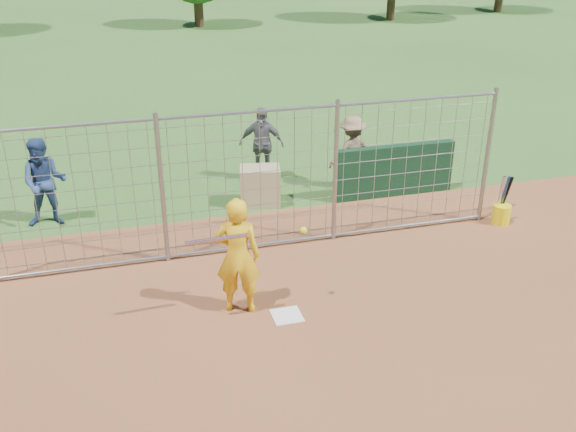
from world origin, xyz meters
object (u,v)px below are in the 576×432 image
object	(u,v)px
equipment_bin	(260,186)
bystander_a	(45,182)
bystander_b	(261,144)
batter	(238,256)
bystander_c	(352,152)
bucket_with_bats	(502,211)

from	to	relation	value
equipment_bin	bystander_a	bearing A→B (deg)	-170.58
bystander_a	bystander_b	world-z (taller)	bystander_a
batter	bystander_b	xyz separation A→B (m)	(1.57, 5.02, -0.07)
bystander_c	bucket_with_bats	distance (m)	3.33
bystander_b	bystander_a	bearing A→B (deg)	-144.23
batter	equipment_bin	size ratio (longest dim) A/B	2.27
batter	bystander_b	size ratio (longest dim) A/B	1.08
bystander_c	bucket_with_bats	size ratio (longest dim) A/B	1.63
bucket_with_bats	bystander_c	bearing A→B (deg)	130.24
bystander_a	bucket_with_bats	world-z (taller)	bystander_a
bystander_b	bucket_with_bats	world-z (taller)	bystander_b
bystander_b	equipment_bin	size ratio (longest dim) A/B	2.10
batter	equipment_bin	world-z (taller)	batter
equipment_bin	bystander_b	bearing A→B (deg)	86.96
batter	bystander_b	distance (m)	5.26
bystander_a	equipment_bin	xyz separation A→B (m)	(4.09, -0.18, -0.46)
bystander_a	equipment_bin	size ratio (longest dim) A/B	2.15
bystander_c	bucket_with_bats	bearing A→B (deg)	123.36
batter	bystander_c	world-z (taller)	batter
bystander_b	bystander_c	xyz separation A→B (m)	(1.76, -0.94, -0.04)
batter	equipment_bin	distance (m)	3.94
equipment_bin	batter	bearing A→B (deg)	-96.24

